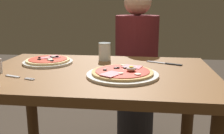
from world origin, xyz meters
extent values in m
cube|color=brown|center=(0.00, 0.00, 0.73)|extent=(1.11, 0.74, 0.04)
cylinder|color=#4A3018|center=(-0.50, 0.31, 0.35)|extent=(0.07, 0.07, 0.71)
cylinder|color=#4A3018|center=(0.50, 0.31, 0.35)|extent=(0.07, 0.07, 0.71)
cylinder|color=white|center=(0.13, -0.08, 0.75)|extent=(0.32, 0.32, 0.01)
cylinder|color=tan|center=(0.13, -0.08, 0.76)|extent=(0.27, 0.27, 0.01)
cylinder|color=#A82314|center=(0.13, -0.08, 0.77)|extent=(0.24, 0.24, 0.00)
torus|color=black|center=(0.14, -0.04, 0.77)|extent=(0.02, 0.02, 0.00)
torus|color=black|center=(0.05, -0.09, 0.77)|extent=(0.02, 0.02, 0.00)
torus|color=black|center=(0.09, -0.04, 0.77)|extent=(0.02, 0.02, 0.00)
torus|color=black|center=(0.10, -0.04, 0.77)|extent=(0.02, 0.02, 0.00)
torus|color=black|center=(0.18, -0.05, 0.77)|extent=(0.02, 0.02, 0.00)
cube|color=#C65B66|center=(0.09, -0.15, 0.77)|extent=(0.10, 0.11, 0.00)
cube|color=#C65B66|center=(0.17, -0.01, 0.77)|extent=(0.10, 0.08, 0.00)
cylinder|color=beige|center=(0.17, -0.07, 0.77)|extent=(0.03, 0.03, 0.00)
cylinder|color=beige|center=(0.13, -0.14, 0.77)|extent=(0.02, 0.02, 0.00)
cylinder|color=beige|center=(0.20, -0.14, 0.77)|extent=(0.03, 0.03, 0.00)
cylinder|color=beige|center=(0.12, 0.01, 0.77)|extent=(0.02, 0.02, 0.00)
ellipsoid|color=white|center=(0.17, -0.09, 0.78)|extent=(0.04, 0.03, 0.02)
cylinder|color=yellow|center=(0.17, -0.09, 0.79)|extent=(0.02, 0.02, 0.00)
cylinder|color=white|center=(-0.29, 0.13, 0.75)|extent=(0.27, 0.27, 0.01)
cylinder|color=#E5C17F|center=(-0.29, 0.13, 0.76)|extent=(0.23, 0.23, 0.01)
cylinder|color=#B72D19|center=(-0.29, 0.13, 0.77)|extent=(0.20, 0.20, 0.00)
torus|color=black|center=(-0.28, 0.10, 0.77)|extent=(0.02, 0.02, 0.00)
torus|color=black|center=(-0.28, 0.14, 0.77)|extent=(0.02, 0.02, 0.00)
torus|color=black|center=(-0.25, 0.07, 0.77)|extent=(0.02, 0.02, 0.00)
torus|color=black|center=(-0.34, 0.14, 0.77)|extent=(0.02, 0.02, 0.00)
torus|color=black|center=(-0.33, 0.10, 0.77)|extent=(0.02, 0.02, 0.00)
cube|color=#C65B66|center=(-0.28, 0.18, 0.77)|extent=(0.08, 0.09, 0.00)
cube|color=#C65B66|center=(-0.29, 0.15, 0.77)|extent=(0.11, 0.09, 0.00)
cylinder|color=beige|center=(-0.27, 0.12, 0.77)|extent=(0.03, 0.03, 0.00)
cylinder|color=beige|center=(-0.30, 0.15, 0.77)|extent=(0.02, 0.02, 0.00)
cylinder|color=beige|center=(-0.28, 0.18, 0.77)|extent=(0.02, 0.02, 0.00)
cylinder|color=beige|center=(-0.27, 0.09, 0.77)|extent=(0.03, 0.03, 0.00)
cylinder|color=silver|center=(0.00, 0.24, 0.80)|extent=(0.07, 0.07, 0.10)
cylinder|color=silver|center=(0.00, 0.24, 0.76)|extent=(0.06, 0.06, 0.03)
cube|color=silver|center=(-0.35, -0.15, 0.75)|extent=(0.08, 0.04, 0.00)
cube|color=silver|center=(-0.26, -0.19, 0.75)|extent=(0.04, 0.02, 0.00)
cube|color=silver|center=(-0.26, -0.19, 0.75)|extent=(0.04, 0.02, 0.00)
cube|color=silver|center=(-0.25, -0.18, 0.75)|extent=(0.04, 0.02, 0.00)
cube|color=silver|center=(-0.25, -0.18, 0.75)|extent=(0.04, 0.02, 0.00)
cube|color=silver|center=(0.29, 0.21, 0.75)|extent=(0.11, 0.06, 0.00)
cube|color=black|center=(0.38, 0.17, 0.75)|extent=(0.09, 0.05, 0.01)
cylinder|color=black|center=(0.17, 0.74, 0.23)|extent=(0.29, 0.29, 0.46)
cylinder|color=maroon|center=(0.17, 0.74, 0.72)|extent=(0.32, 0.32, 0.52)
sphere|color=beige|center=(0.17, 0.74, 1.08)|extent=(0.20, 0.20, 0.20)
camera|label=1|loc=(0.22, -1.17, 1.05)|focal=41.17mm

